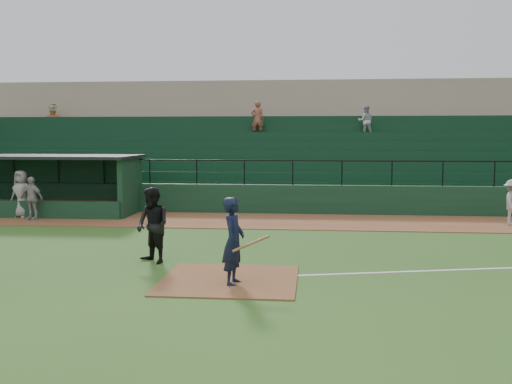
{
  "coord_description": "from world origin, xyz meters",
  "views": [
    {
      "loc": [
        1.84,
        -13.55,
        3.22
      ],
      "look_at": [
        0.0,
        5.0,
        1.4
      ],
      "focal_mm": 40.69,
      "sensor_mm": 36.0,
      "label": 1
    }
  ],
  "objects": [
    {
      "name": "ground",
      "position": [
        0.0,
        0.0,
        0.0
      ],
      "size": [
        90.0,
        90.0,
        0.0
      ],
      "primitive_type": "plane",
      "color": "#2B511A",
      "rests_on": "ground"
    },
    {
      "name": "warning_track",
      "position": [
        0.0,
        8.0,
        0.01
      ],
      "size": [
        40.0,
        4.0,
        0.03
      ],
      "primitive_type": "cube",
      "color": "brown",
      "rests_on": "ground"
    },
    {
      "name": "home_plate_dirt",
      "position": [
        0.0,
        -1.0,
        0.01
      ],
      "size": [
        3.0,
        3.0,
        0.03
      ],
      "primitive_type": "cube",
      "color": "brown",
      "rests_on": "ground"
    },
    {
      "name": "stadium_structure",
      "position": [
        -0.0,
        16.46,
        2.3
      ],
      "size": [
        38.0,
        13.08,
        6.4
      ],
      "color": "#10321C",
      "rests_on": "ground"
    },
    {
      "name": "dugout",
      "position": [
        -9.75,
        9.56,
        1.33
      ],
      "size": [
        8.9,
        3.2,
        2.42
      ],
      "color": "#10321C",
      "rests_on": "ground"
    },
    {
      "name": "batter_at_plate",
      "position": [
        0.15,
        -1.38,
        0.95
      ],
      "size": [
        1.06,
        0.75,
        1.91
      ],
      "color": "black",
      "rests_on": "ground"
    },
    {
      "name": "umpire",
      "position": [
        -2.19,
        0.59,
        0.96
      ],
      "size": [
        1.19,
        1.15,
        1.92
      ],
      "primitive_type": "imported",
      "rotation": [
        0.0,
        0.0,
        -0.66
      ],
      "color": "black",
      "rests_on": "ground"
    },
    {
      "name": "runner",
      "position": [
        8.93,
        7.82,
        0.85
      ],
      "size": [
        0.93,
        1.2,
        1.64
      ],
      "primitive_type": "imported",
      "rotation": [
        0.0,
        0.0,
        1.23
      ],
      "color": "#9E9894",
      "rests_on": "warning_track"
    },
    {
      "name": "dugout_player_a",
      "position": [
        -8.8,
        7.35,
        0.85
      ],
      "size": [
        1.03,
        0.6,
        1.64
      ],
      "primitive_type": "imported",
      "rotation": [
        0.0,
        0.0,
        -0.21
      ],
      "color": "#A09B95",
      "rests_on": "warning_track"
    },
    {
      "name": "dugout_player_b",
      "position": [
        -9.47,
        7.89,
        0.95
      ],
      "size": [
        1.01,
        0.77,
        1.85
      ],
      "primitive_type": "imported",
      "rotation": [
        0.0,
        0.0,
        -0.22
      ],
      "color": "gray",
      "rests_on": "warning_track"
    }
  ]
}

